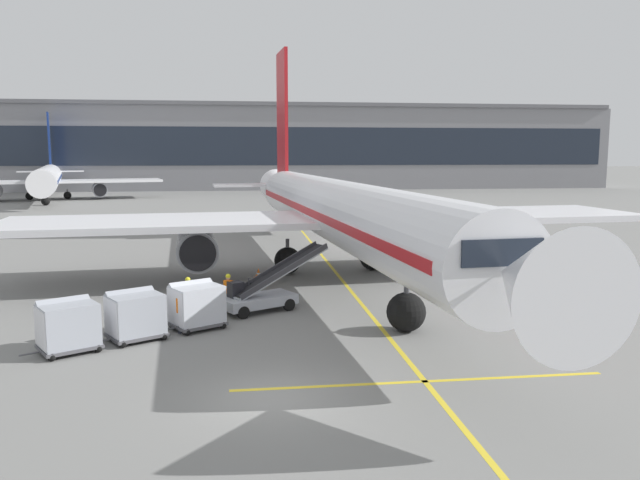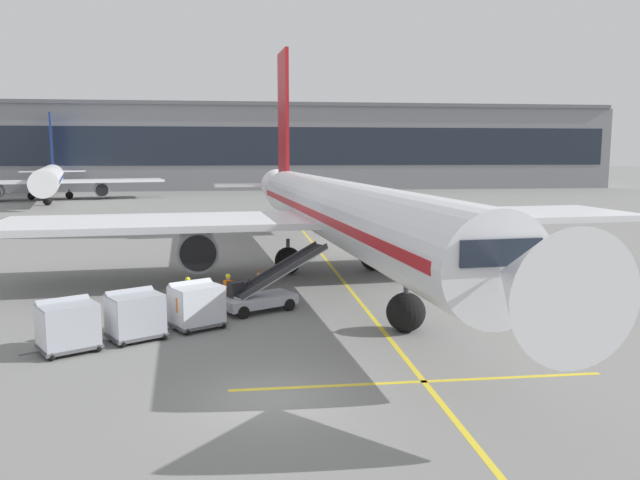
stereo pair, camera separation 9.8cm
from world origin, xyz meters
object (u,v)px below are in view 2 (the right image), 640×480
baggage_cart_second (135,314)px  safety_cone_engine_keepout (259,274)px  ground_crew_marshaller (179,308)px  baggage_cart_third (67,325)px  parked_airplane (335,211)px  safety_cone_wingtip (254,283)px  distant_airplane (49,178)px  ground_crew_by_loader (228,290)px  belt_loader (263,292)px  ground_crew_by_carts (188,294)px  safety_cone_nose_mark (253,290)px  baggage_cart_lead (196,304)px

baggage_cart_second → safety_cone_engine_keepout: (5.05, 10.73, -0.66)m
ground_crew_marshaller → baggage_cart_third: bearing=-152.6°
parked_airplane → safety_cone_wingtip: 6.81m
distant_airplane → ground_crew_marshaller: bearing=-70.7°
ground_crew_by_loader → baggage_cart_second: bearing=-131.9°
baggage_cart_second → safety_cone_wingtip: (4.75, 8.42, -0.66)m
baggage_cart_second → baggage_cart_third: (-2.16, -1.22, 0.00)m
parked_airplane → baggage_cart_second: (-9.56, -11.81, -2.78)m
belt_loader → distant_airplane: 78.27m
ground_crew_by_carts → safety_cone_engine_keepout: 8.12m
safety_cone_engine_keepout → safety_cone_wingtip: (-0.30, -2.31, 0.00)m
baggage_cart_third → ground_crew_by_loader: (5.65, 5.11, -0.00)m
ground_crew_by_loader → safety_cone_wingtip: size_ratio=2.50×
ground_crew_by_loader → ground_crew_by_carts: bearing=-162.9°
belt_loader → baggage_cart_third: 8.84m
safety_cone_nose_mark → baggage_cart_third: bearing=-130.0°
ground_crew_marshaller → ground_crew_by_loader: bearing=59.1°
baggage_cart_second → distant_airplane: bearing=108.1°
ground_crew_by_carts → ground_crew_marshaller: size_ratio=1.00×
belt_loader → ground_crew_marshaller: belt_loader is taller
ground_crew_by_carts → safety_cone_wingtip: ground_crew_by_carts is taller
baggage_cart_second → ground_crew_by_loader: baggage_cart_second is taller
ground_crew_marshaller → safety_cone_engine_keepout: ground_crew_marshaller is taller
belt_loader → distant_airplane: size_ratio=0.12×
parked_airplane → baggage_cart_lead: size_ratio=16.94×
safety_cone_wingtip → distant_airplane: distant_airplane is taller
safety_cone_engine_keepout → distant_airplane: bearing=114.6°
belt_loader → baggage_cart_second: 6.37m
ground_crew_by_carts → ground_crew_marshaller: same height
ground_crew_marshaller → safety_cone_wingtip: bearing=67.7°
parked_airplane → belt_loader: bearing=-119.8°
baggage_cart_third → safety_cone_wingtip: bearing=54.4°
belt_loader → safety_cone_engine_keepout: belt_loader is taller
parked_airplane → safety_cone_wingtip: bearing=-144.9°
baggage_cart_second → ground_crew_by_loader: (3.49, 3.88, -0.00)m
baggage_cart_second → baggage_cart_third: size_ratio=1.00×
ground_crew_by_loader → safety_cone_nose_mark: size_ratio=2.74×
baggage_cart_third → distant_airplane: (-22.71, 77.42, 2.27)m
safety_cone_engine_keepout → ground_crew_marshaller: bearing=-109.1°
baggage_cart_third → safety_cone_engine_keepout: bearing=58.9°
baggage_cart_second → baggage_cart_third: 2.48m
belt_loader → safety_cone_wingtip: size_ratio=7.58×
baggage_cart_lead → ground_crew_marshaller: (-0.63, -0.58, -0.00)m
parked_airplane → ground_crew_by_loader: parked_airplane is taller
parked_airplane → ground_crew_by_carts: size_ratio=26.69×
ground_crew_by_loader → distant_airplane: 77.70m
ground_crew_marshaller → safety_cone_nose_mark: size_ratio=2.74×
baggage_cart_lead → ground_crew_by_loader: (1.26, 2.58, -0.00)m
baggage_cart_third → ground_crew_by_loader: baggage_cart_third is taller
ground_crew_by_loader → ground_crew_marshaller: bearing=-120.9°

